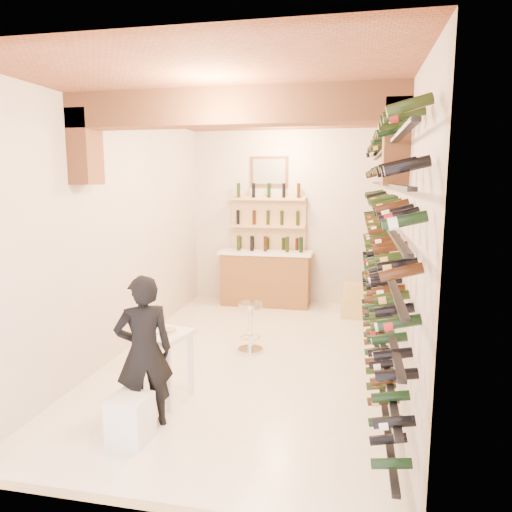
{
  "coord_description": "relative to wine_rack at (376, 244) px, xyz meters",
  "views": [
    {
      "loc": [
        1.26,
        -5.79,
        2.31
      ],
      "look_at": [
        0.0,
        0.3,
        1.3
      ],
      "focal_mm": 33.26,
      "sensor_mm": 36.0,
      "label": 1
    }
  ],
  "objects": [
    {
      "name": "crate_upper",
      "position": [
        -0.17,
        2.15,
        -1.1
      ],
      "size": [
        0.49,
        0.37,
        0.26
      ],
      "primitive_type": "cube",
      "rotation": [
        0.0,
        0.0,
        -0.13
      ],
      "color": "tan",
      "rests_on": "crate_lower"
    },
    {
      "name": "chrome_barstool",
      "position": [
        -1.6,
        0.25,
        -1.16
      ],
      "size": [
        0.35,
        0.35,
        0.67
      ],
      "rotation": [
        0.0,
        0.0,
        -0.27
      ],
      "color": "silver",
      "rests_on": "ground"
    },
    {
      "name": "back_shelving",
      "position": [
        -1.83,
        2.89,
        -0.38
      ],
      "size": [
        1.4,
        0.31,
        2.73
      ],
      "color": "tan",
      "rests_on": "ground"
    },
    {
      "name": "back_counter",
      "position": [
        -1.83,
        2.65,
        -1.02
      ],
      "size": [
        1.7,
        0.62,
        1.29
      ],
      "color": "brown",
      "rests_on": "ground"
    },
    {
      "name": "tasting_table",
      "position": [
        -2.18,
        -1.35,
        -0.95
      ],
      "size": [
        0.61,
        0.61,
        0.89
      ],
      "rotation": [
        0.0,
        0.0,
        -0.23
      ],
      "color": "white",
      "rests_on": "ground"
    },
    {
      "name": "white_stool",
      "position": [
        -2.16,
        -2.17,
        -1.34
      ],
      "size": [
        0.36,
        0.36,
        0.42
      ],
      "primitive_type": "cube",
      "rotation": [
        0.0,
        0.0,
        -0.08
      ],
      "color": "white",
      "rests_on": "ground"
    },
    {
      "name": "person",
      "position": [
        -2.14,
        -1.89,
        -0.82
      ],
      "size": [
        0.64,
        0.58,
        1.45
      ],
      "primitive_type": "imported",
      "rotation": [
        0.0,
        0.0,
        3.7
      ],
      "color": "black",
      "rests_on": "ground"
    },
    {
      "name": "crate_lower",
      "position": [
        -0.17,
        2.15,
        -1.39
      ],
      "size": [
        0.55,
        0.41,
        0.32
      ],
      "primitive_type": "cube",
      "rotation": [
        0.0,
        0.0,
        -0.08
      ],
      "color": "tan",
      "rests_on": "ground"
    },
    {
      "name": "ground",
      "position": [
        -1.53,
        0.0,
        -1.55
      ],
      "size": [
        6.0,
        6.0,
        0.0
      ],
      "primitive_type": "plane",
      "color": "white",
      "rests_on": "ground"
    },
    {
      "name": "room_shell",
      "position": [
        -1.53,
        -0.26,
        0.7
      ],
      "size": [
        3.52,
        6.02,
        3.21
      ],
      "color": "beige",
      "rests_on": "ground"
    },
    {
      "name": "wine_rack",
      "position": [
        0.0,
        0.0,
        0.0
      ],
      "size": [
        0.32,
        5.7,
        2.56
      ],
      "color": "black",
      "rests_on": "ground"
    }
  ]
}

